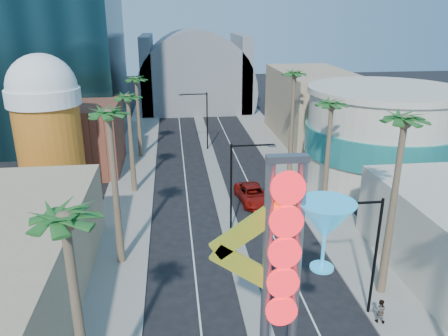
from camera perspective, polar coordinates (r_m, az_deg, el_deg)
sidewalk_west at (r=52.26m, az=-11.74°, el=-0.89°), size 5.00×100.00×0.15m
sidewalk_east at (r=53.94m, az=8.77°, el=-0.04°), size 5.00×100.00×0.15m
median at (r=55.06m, az=-1.63°, el=0.60°), size 1.60×84.00×0.15m
brick_filler_west at (r=54.87m, az=-18.58°, el=3.78°), size 10.00×10.00×8.00m
filler_east at (r=66.48m, az=11.49°, el=7.98°), size 10.00×20.00×10.00m
beer_mug at (r=46.64m, az=-22.12°, el=5.54°), size 7.00×7.00×14.50m
turquoise_building at (r=50.99m, az=19.84°, el=3.92°), size 16.60×16.60×10.60m
canopy at (r=87.03m, az=-3.79°, el=10.60°), size 22.00×16.00×22.00m
neon_sign at (r=20.72m, az=9.84°, el=-12.19°), size 6.53×2.60×12.55m
streetlight_0 at (r=36.69m, az=1.79°, el=-1.46°), size 3.79×0.25×8.00m
streetlight_1 at (r=59.44m, az=-2.75°, el=6.86°), size 3.79×0.25×8.00m
streetlight_2 at (r=27.99m, az=18.43°, el=-9.80°), size 3.45×0.25×8.00m
palm_0 at (r=18.32m, az=-19.89°, el=-8.25°), size 2.40×2.40×11.70m
palm_1 at (r=30.98m, az=-14.75°, el=5.41°), size 2.40×2.40×12.70m
palm_2 at (r=44.85m, az=-12.41°, el=8.17°), size 2.40×2.40×11.20m
palm_3 at (r=56.62m, az=-11.38°, el=10.59°), size 2.40×2.40×11.20m
palm_5 at (r=28.31m, az=22.36°, el=4.16°), size 2.40×2.40×13.20m
palm_6 at (r=39.20m, az=13.82°, el=7.09°), size 2.40×2.40×11.70m
palm_7 at (r=50.25m, az=9.16°, el=11.15°), size 2.40×2.40×12.70m
red_pickup at (r=44.02m, az=3.75°, el=-3.47°), size 3.31×6.11×1.63m
pedestrian_b at (r=29.62m, az=19.67°, el=-17.16°), size 0.94×0.85×1.56m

